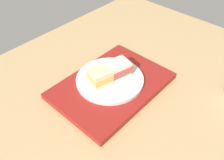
{
  "coord_description": "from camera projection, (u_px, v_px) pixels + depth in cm",
  "views": [
    {
      "loc": [
        38.06,
        35.59,
        57.69
      ],
      "look_at": [
        -4.68,
        -3.38,
        5.0
      ],
      "focal_mm": 38.86,
      "sensor_mm": 36.0,
      "label": 1
    }
  ],
  "objects": [
    {
      "name": "sandwich_plate",
      "position": [
        110.0,
        79.0,
        0.82
      ],
      "size": [
        22.93,
        22.93,
        1.25
      ],
      "primitive_type": "cylinder",
      "color": "silver",
      "rests_on": "serving_tray"
    },
    {
      "name": "sandwich_far",
      "position": [
        101.0,
        76.0,
        0.78
      ],
      "size": [
        8.69,
        7.62,
        5.01
      ],
      "color": "beige",
      "rests_on": "sandwich_plate"
    },
    {
      "name": "sandwich_near",
      "position": [
        118.0,
        69.0,
        0.81
      ],
      "size": [
        8.98,
        7.83,
        5.09
      ],
      "color": "#EFE5C1",
      "rests_on": "sandwich_plate"
    },
    {
      "name": "serving_tray",
      "position": [
        112.0,
        86.0,
        0.82
      ],
      "size": [
        38.13,
        27.02,
        2.0
      ],
      "primitive_type": "cube",
      "color": "maroon",
      "rests_on": "ground_plane"
    },
    {
      "name": "ground_plane",
      "position": [
        110.0,
        107.0,
        0.78
      ],
      "size": [
        140.0,
        100.0,
        3.0
      ],
      "primitive_type": "cube",
      "color": "tan"
    }
  ]
}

